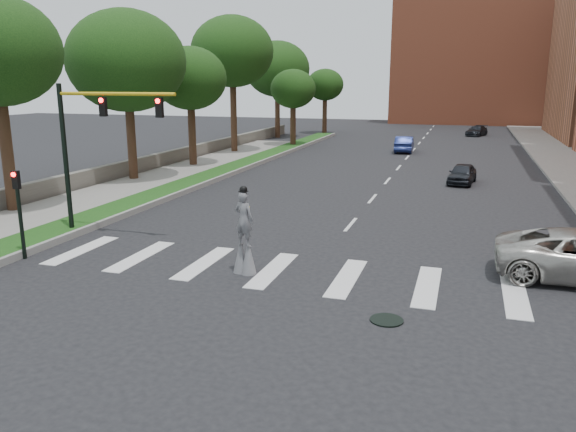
{
  "coord_description": "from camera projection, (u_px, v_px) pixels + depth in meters",
  "views": [
    {
      "loc": [
        4.71,
        -16.15,
        6.26
      ],
      "look_at": [
        -1.04,
        1.96,
        1.7
      ],
      "focal_mm": 35.0,
      "sensor_mm": 36.0,
      "label": 1
    }
  ],
  "objects": [
    {
      "name": "tree_6",
      "position": [
        293.0,
        89.0,
        54.17
      ],
      "size": [
        4.39,
        4.39,
        7.46
      ],
      "color": "#352115",
      "rests_on": "ground"
    },
    {
      "name": "stilt_performer",
      "position": [
        244.0,
        238.0,
        18.57
      ],
      "size": [
        0.83,
        0.59,
        2.98
      ],
      "rotation": [
        0.0,
        0.0,
        2.91
      ],
      "color": "#352115",
      "rests_on": "ground"
    },
    {
      "name": "tree_4",
      "position": [
        232.0,
        52.0,
        48.55
      ],
      "size": [
        7.19,
        7.19,
        11.87
      ],
      "color": "#352115",
      "rests_on": "ground"
    },
    {
      "name": "tree_7",
      "position": [
        325.0,
        85.0,
        68.34
      ],
      "size": [
        4.49,
        4.49,
        7.82
      ],
      "color": "#352115",
      "rests_on": "ground"
    },
    {
      "name": "sidewalk_left",
      "position": [
        102.0,
        195.0,
        31.33
      ],
      "size": [
        4.0,
        60.0,
        0.18
      ],
      "primitive_type": "cube",
      "color": "slate",
      "rests_on": "ground"
    },
    {
      "name": "traffic_signal",
      "position": [
        89.0,
        136.0,
        22.5
      ],
      "size": [
        5.3,
        0.23,
        6.2
      ],
      "color": "black",
      "rests_on": "ground"
    },
    {
      "name": "tree_5",
      "position": [
        277.0,
        69.0,
        62.93
      ],
      "size": [
        7.27,
        7.27,
        10.75
      ],
      "color": "#352115",
      "rests_on": "ground"
    },
    {
      "name": "ground_plane",
      "position": [
        301.0,
        284.0,
        17.81
      ],
      "size": [
        160.0,
        160.0,
        0.0
      ],
      "primitive_type": "plane",
      "color": "black",
      "rests_on": "ground"
    },
    {
      "name": "car_far",
      "position": [
        477.0,
        131.0,
        66.45
      ],
      "size": [
        2.89,
        4.42,
        1.19
      ],
      "primitive_type": "imported",
      "rotation": [
        0.0,
        0.0,
        -0.32
      ],
      "color": "black",
      "rests_on": "ground"
    },
    {
      "name": "median_curb",
      "position": [
        238.0,
        171.0,
        39.39
      ],
      "size": [
        0.2,
        60.0,
        0.28
      ],
      "primitive_type": "cube",
      "color": "gray",
      "rests_on": "ground"
    },
    {
      "name": "car_near",
      "position": [
        462.0,
        174.0,
        35.26
      ],
      "size": [
        1.94,
        3.84,
        1.25
      ],
      "primitive_type": "imported",
      "rotation": [
        0.0,
        0.0,
        -0.13
      ],
      "color": "black",
      "rests_on": "ground"
    },
    {
      "name": "secondary_signal",
      "position": [
        19.0,
        206.0,
        19.93
      ],
      "size": [
        0.25,
        0.21,
        3.23
      ],
      "color": "black",
      "rests_on": "ground"
    },
    {
      "name": "grass_median",
      "position": [
        225.0,
        171.0,
        39.7
      ],
      "size": [
        2.0,
        60.0,
        0.25
      ],
      "primitive_type": "cube",
      "color": "#164012",
      "rests_on": "ground"
    },
    {
      "name": "car_mid",
      "position": [
        404.0,
        144.0,
        51.12
      ],
      "size": [
        1.72,
        4.44,
        1.44
      ],
      "primitive_type": "imported",
      "rotation": [
        0.0,
        0.0,
        3.19
      ],
      "color": "navy",
      "rests_on": "ground"
    },
    {
      "name": "tree_2",
      "position": [
        126.0,
        61.0,
        34.58
      ],
      "size": [
        7.33,
        7.33,
        10.62
      ],
      "color": "#352115",
      "rests_on": "ground"
    },
    {
      "name": "building_backdrop",
      "position": [
        481.0,
        63.0,
        86.23
      ],
      "size": [
        26.0,
        14.0,
        18.0
      ],
      "primitive_type": "cube",
      "color": "#C45E3D",
      "rests_on": "ground"
    },
    {
      "name": "stone_wall",
      "position": [
        169.0,
        158.0,
        43.08
      ],
      "size": [
        0.5,
        56.0,
        1.1
      ],
      "primitive_type": "cube",
      "color": "#5D5850",
      "rests_on": "ground"
    },
    {
      "name": "tree_3",
      "position": [
        190.0,
        79.0,
        40.93
      ],
      "size": [
        5.4,
        5.4,
        8.8
      ],
      "color": "#352115",
      "rests_on": "ground"
    },
    {
      "name": "manhole",
      "position": [
        387.0,
        320.0,
        15.07
      ],
      "size": [
        0.9,
        0.9,
        0.04
      ],
      "primitive_type": "cylinder",
      "color": "black",
      "rests_on": "ground"
    }
  ]
}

